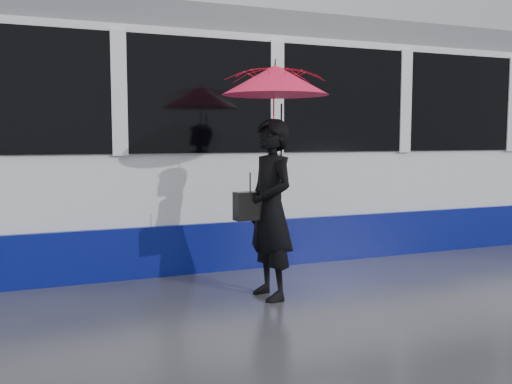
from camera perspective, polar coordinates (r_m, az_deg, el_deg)
name	(u,v)px	position (r m, az deg, el deg)	size (l,w,h in m)	color
ground	(175,306)	(5.91, -8.08, -11.21)	(90.00, 90.00, 0.00)	#2C2D32
rails	(132,257)	(8.28, -12.33, -6.37)	(34.00, 1.51, 0.02)	#3F3D38
tram	(273,141)	(8.75, 1.75, 5.12)	(26.00, 2.56, 3.35)	white
woman	(270,209)	(5.96, 1.45, -1.75)	(0.69, 0.45, 1.88)	black
umbrella	(275,101)	(5.94, 1.92, 9.06)	(1.21, 1.21, 1.27)	#DF125F
handbag	(250,206)	(5.89, -0.59, -1.39)	(0.35, 0.18, 0.47)	black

